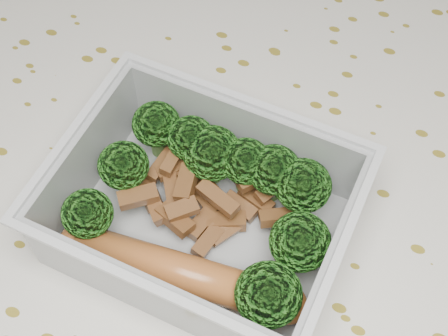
% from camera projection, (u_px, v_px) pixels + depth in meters
% --- Properties ---
extents(dining_table, '(1.40, 0.90, 0.75)m').
position_uv_depth(dining_table, '(224.00, 236.00, 0.52)').
color(dining_table, brown).
rests_on(dining_table, ground).
extents(tablecloth, '(1.46, 0.96, 0.19)m').
position_uv_depth(tablecloth, '(224.00, 207.00, 0.47)').
color(tablecloth, white).
rests_on(tablecloth, dining_table).
extents(lunch_container, '(0.19, 0.16, 0.06)m').
position_uv_depth(lunch_container, '(202.00, 216.00, 0.40)').
color(lunch_container, '#B8BDC1').
rests_on(lunch_container, tablecloth).
extents(broccoli_florets, '(0.16, 0.12, 0.05)m').
position_uv_depth(broccoli_florets, '(224.00, 190.00, 0.40)').
color(broccoli_florets, '#608C3F').
rests_on(broccoli_florets, lunch_container).
extents(meat_pile, '(0.12, 0.07, 0.03)m').
position_uv_depth(meat_pile, '(200.00, 196.00, 0.41)').
color(meat_pile, brown).
rests_on(meat_pile, lunch_container).
extents(sausage, '(0.16, 0.03, 0.02)m').
position_uv_depth(sausage, '(180.00, 272.00, 0.38)').
color(sausage, '#AE5F2B').
rests_on(sausage, lunch_container).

